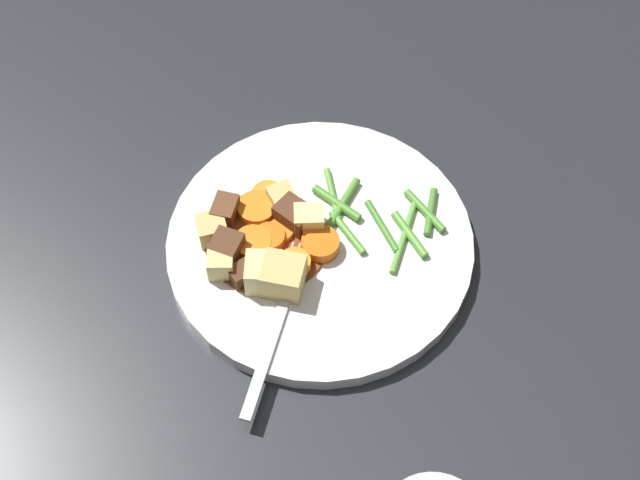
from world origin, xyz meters
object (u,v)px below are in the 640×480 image
at_px(meat_chunk_3, 242,274).
at_px(carrot_slice_0, 257,209).
at_px(carrot_slice_2, 268,197).
at_px(carrot_slice_5, 253,244).
at_px(potato_chunk_5, 212,229).
at_px(fork, 278,321).
at_px(carrot_slice_6, 280,231).
at_px(meat_chunk_1, 227,248).
at_px(carrot_slice_3, 269,243).
at_px(potato_chunk_4, 283,276).
at_px(carrot_slice_4, 323,244).
at_px(potato_chunk_2, 221,263).
at_px(carrot_slice_1, 295,264).
at_px(meat_chunk_0, 225,211).
at_px(potato_chunk_0, 309,220).
at_px(dinner_plate, 320,245).
at_px(potato_chunk_3, 264,273).
at_px(potato_chunk_1, 282,199).
at_px(meat_chunk_2, 294,216).

bearing_deg(meat_chunk_3, carrot_slice_0, -100.22).
height_order(carrot_slice_2, carrot_slice_5, carrot_slice_5).
height_order(potato_chunk_5, fork, potato_chunk_5).
relative_size(carrot_slice_0, carrot_slice_5, 1.05).
distance_m(carrot_slice_6, fork, 0.09).
xyz_separation_m(carrot_slice_0, meat_chunk_1, (0.03, 0.05, 0.01)).
relative_size(carrot_slice_0, carrot_slice_6, 1.43).
relative_size(carrot_slice_3, potato_chunk_4, 0.79).
relative_size(carrot_slice_2, carrot_slice_3, 1.08).
bearing_deg(carrot_slice_4, carrot_slice_3, -4.89).
relative_size(carrot_slice_0, potato_chunk_2, 1.45).
relative_size(meat_chunk_1, fork, 0.16).
xyz_separation_m(potato_chunk_2, fork, (-0.05, 0.05, -0.01)).
bearing_deg(carrot_slice_3, carrot_slice_6, -126.86).
height_order(carrot_slice_1, carrot_slice_4, same).
relative_size(carrot_slice_5, meat_chunk_0, 1.25).
bearing_deg(meat_chunk_1, fork, 122.26).
bearing_deg(potato_chunk_0, carrot_slice_4, 116.75).
distance_m(potato_chunk_4, fork, 0.04).
relative_size(potato_chunk_2, meat_chunk_0, 0.91).
xyz_separation_m(carrot_slice_4, potato_chunk_5, (0.10, -0.02, 0.00)).
bearing_deg(carrot_slice_5, meat_chunk_1, 18.73).
xyz_separation_m(meat_chunk_1, meat_chunk_3, (-0.01, 0.02, -0.00)).
bearing_deg(dinner_plate, carrot_slice_3, 6.16).
bearing_deg(dinner_plate, carrot_slice_6, -13.54).
bearing_deg(potato_chunk_3, meat_chunk_1, -41.05).
relative_size(potato_chunk_1, potato_chunk_2, 0.97).
height_order(carrot_slice_2, potato_chunk_3, potato_chunk_3).
xyz_separation_m(potato_chunk_1, potato_chunk_2, (0.06, 0.07, 0.00)).
height_order(carrot_slice_6, potato_chunk_2, potato_chunk_2).
bearing_deg(carrot_slice_0, meat_chunk_3, 79.78).
relative_size(carrot_slice_3, potato_chunk_2, 1.16).
bearing_deg(potato_chunk_1, carrot_slice_1, 98.52).
xyz_separation_m(carrot_slice_0, carrot_slice_2, (-0.01, -0.01, -0.00)).
relative_size(carrot_slice_1, potato_chunk_0, 1.06).
height_order(carrot_slice_3, potato_chunk_3, potato_chunk_3).
relative_size(meat_chunk_0, meat_chunk_2, 0.82).
relative_size(carrot_slice_5, potato_chunk_3, 1.07).
xyz_separation_m(dinner_plate, fork, (0.04, 0.08, 0.01)).
xyz_separation_m(carrot_slice_4, meat_chunk_1, (0.09, 0.00, 0.01)).
height_order(carrot_slice_5, potato_chunk_1, potato_chunk_1).
bearing_deg(carrot_slice_1, potato_chunk_3, 25.74).
bearing_deg(potato_chunk_0, potato_chunk_1, -46.25).
bearing_deg(meat_chunk_1, carrot_slice_5, -161.27).
xyz_separation_m(carrot_slice_0, carrot_slice_5, (0.00, 0.04, -0.00)).
height_order(carrot_slice_1, carrot_slice_2, carrot_slice_1).
bearing_deg(potato_chunk_4, potato_chunk_0, -112.25).
bearing_deg(carrot_slice_3, potato_chunk_1, -105.62).
height_order(potato_chunk_3, fork, potato_chunk_3).
height_order(carrot_slice_5, potato_chunk_3, potato_chunk_3).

